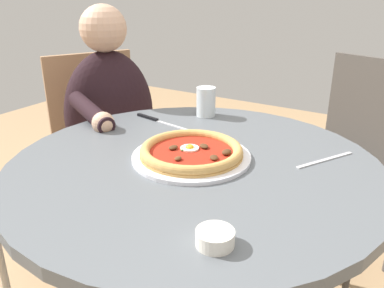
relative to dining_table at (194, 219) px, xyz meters
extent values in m
cylinder|color=#565B60|center=(0.00, 0.00, 0.15)|extent=(0.94, 0.94, 0.03)
cylinder|color=#4E5257|center=(0.00, 0.00, -0.21)|extent=(0.11, 0.11, 0.71)
cylinder|color=white|center=(-0.01, -0.02, 0.17)|extent=(0.31, 0.31, 0.01)
cylinder|color=tan|center=(-0.01, -0.02, 0.18)|extent=(0.26, 0.26, 0.01)
torus|color=tan|center=(-0.01, -0.02, 0.19)|extent=(0.26, 0.26, 0.03)
cylinder|color=#A82314|center=(-0.01, -0.02, 0.19)|extent=(0.25, 0.25, 0.00)
cylinder|color=white|center=(-0.02, -0.03, 0.19)|extent=(0.05, 0.05, 0.00)
ellipsoid|color=yellow|center=(-0.02, -0.03, 0.19)|extent=(0.02, 0.02, 0.02)
ellipsoid|color=#4C2D19|center=(-0.05, 0.00, 0.19)|extent=(0.03, 0.04, 0.01)
ellipsoid|color=#4C2D19|center=(0.00, -0.06, 0.19)|extent=(0.03, 0.02, 0.01)
ellipsoid|color=#4C2D19|center=(-0.04, 0.07, 0.20)|extent=(0.03, 0.02, 0.01)
ellipsoid|color=brown|center=(0.05, -0.01, 0.19)|extent=(0.02, 0.02, 0.01)
ellipsoid|color=#4C2D19|center=(0.00, 0.06, 0.19)|extent=(0.04, 0.03, 0.01)
ellipsoid|color=#2D6B28|center=(0.05, 0.06, 0.19)|extent=(0.01, 0.01, 0.00)
ellipsoid|color=#2D6B28|center=(0.00, -0.04, 0.19)|extent=(0.01, 0.01, 0.00)
ellipsoid|color=#2D6B28|center=(-0.01, -0.04, 0.19)|extent=(0.01, 0.01, 0.00)
cylinder|color=silver|center=(-0.34, -0.16, 0.22)|extent=(0.06, 0.06, 0.10)
cylinder|color=silver|center=(-0.34, -0.16, 0.18)|extent=(0.06, 0.06, 0.03)
cube|color=silver|center=(-0.19, -0.20, 0.17)|extent=(0.03, 0.13, 0.00)
cube|color=black|center=(-0.21, -0.31, 0.17)|extent=(0.03, 0.09, 0.01)
cylinder|color=white|center=(0.28, 0.21, 0.18)|extent=(0.07, 0.07, 0.03)
cylinder|color=olive|center=(0.28, 0.21, 0.19)|extent=(0.06, 0.06, 0.01)
cube|color=#BCBCC1|center=(-0.18, 0.28, 0.17)|extent=(0.17, 0.10, 0.00)
cube|color=#282833|center=(-0.31, -0.58, -0.36)|extent=(0.43, 0.41, 0.45)
ellipsoid|color=black|center=(-0.31, -0.58, 0.11)|extent=(0.41, 0.36, 0.50)
sphere|color=tan|center=(-0.31, -0.58, 0.44)|extent=(0.17, 0.17, 0.17)
cylinder|color=black|center=(-0.10, -0.45, 0.20)|extent=(0.16, 0.26, 0.08)
sphere|color=tan|center=(-0.06, -0.36, 0.19)|extent=(0.07, 0.07, 0.07)
cube|color=#957050|center=(-0.34, -0.62, -0.14)|extent=(0.57, 0.57, 0.02)
cube|color=#957050|center=(-0.43, -0.79, 0.09)|extent=(0.34, 0.20, 0.45)
cylinder|color=#8E6B4C|center=(-0.08, -0.54, -0.37)|extent=(0.02, 0.02, 0.44)
cylinder|color=#8E6B4C|center=(-0.41, -0.36, -0.37)|extent=(0.02, 0.02, 0.44)
cylinder|color=#8E6B4C|center=(-0.26, -0.88, -0.37)|extent=(0.02, 0.02, 0.44)
cylinder|color=#8E6B4C|center=(-0.59, -0.70, -0.37)|extent=(0.02, 0.02, 0.44)
cube|color=#504A45|center=(-0.74, 0.23, -0.13)|extent=(0.52, 0.52, 0.02)
cube|color=#504A45|center=(-0.93, 0.29, 0.10)|extent=(0.13, 0.36, 0.44)
cylinder|color=#4C4742|center=(-0.62, 0.00, -0.36)|extent=(0.02, 0.02, 0.45)
cylinder|color=#4C4742|center=(-0.51, 0.35, -0.36)|extent=(0.02, 0.02, 0.45)
cylinder|color=#4C4742|center=(-0.97, 0.11, -0.36)|extent=(0.02, 0.02, 0.45)
camera|label=1|loc=(0.78, 0.47, 0.59)|focal=37.08mm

